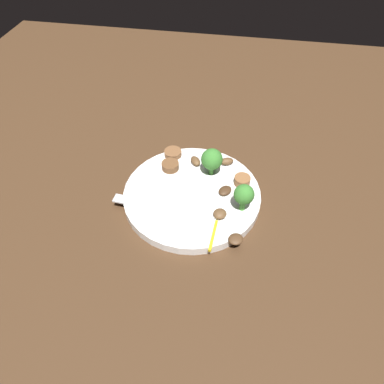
% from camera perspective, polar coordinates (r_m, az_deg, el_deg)
% --- Properties ---
extents(ground_plane, '(1.40, 1.40, 0.00)m').
position_cam_1_polar(ground_plane, '(0.64, -0.00, -1.01)').
color(ground_plane, '#422B19').
extents(plate, '(0.24, 0.24, 0.02)m').
position_cam_1_polar(plate, '(0.63, -0.00, -0.51)').
color(plate, white).
rests_on(plate, ground_plane).
extents(fork, '(0.18, 0.03, 0.00)m').
position_cam_1_polar(fork, '(0.60, -5.81, -2.23)').
color(fork, silver).
rests_on(fork, plate).
extents(broccoli_floret_0, '(0.04, 0.04, 0.05)m').
position_cam_1_polar(broccoli_floret_0, '(0.64, 3.20, 5.22)').
color(broccoli_floret_0, '#408630').
rests_on(broccoli_floret_0, plate).
extents(broccoli_floret_1, '(0.03, 0.03, 0.05)m').
position_cam_1_polar(broccoli_floret_1, '(0.58, 8.31, -0.48)').
color(broccoli_floret_1, '#408630').
rests_on(broccoli_floret_1, plate).
extents(sausage_slice_0, '(0.04, 0.04, 0.01)m').
position_cam_1_polar(sausage_slice_0, '(0.70, -3.07, 6.24)').
color(sausage_slice_0, brown).
rests_on(sausage_slice_0, plate).
extents(sausage_slice_1, '(0.04, 0.04, 0.01)m').
position_cam_1_polar(sausage_slice_1, '(0.64, 8.04, 1.84)').
color(sausage_slice_1, brown).
rests_on(sausage_slice_1, plate).
extents(sausage_slice_2, '(0.05, 0.05, 0.01)m').
position_cam_1_polar(sausage_slice_2, '(0.67, -3.50, 4.22)').
color(sausage_slice_2, brown).
rests_on(sausage_slice_2, plate).
extents(mushroom_0, '(0.03, 0.03, 0.01)m').
position_cam_1_polar(mushroom_0, '(0.56, 7.02, -7.50)').
color(mushroom_0, '#4C331E').
rests_on(mushroom_0, plate).
extents(mushroom_1, '(0.03, 0.03, 0.01)m').
position_cam_1_polar(mushroom_1, '(0.62, 5.32, 0.22)').
color(mushroom_1, '#422B19').
rests_on(mushroom_1, plate).
extents(mushroom_2, '(0.03, 0.03, 0.01)m').
position_cam_1_polar(mushroom_2, '(0.59, 4.47, -3.51)').
color(mushroom_2, brown).
rests_on(mushroom_2, plate).
extents(mushroom_3, '(0.03, 0.02, 0.01)m').
position_cam_1_polar(mushroom_3, '(0.68, 5.60, 4.91)').
color(mushroom_3, brown).
rests_on(mushroom_3, plate).
extents(mushroom_4, '(0.03, 0.03, 0.01)m').
position_cam_1_polar(mushroom_4, '(0.68, 0.56, 4.99)').
color(mushroom_4, brown).
rests_on(mushroom_4, plate).
extents(pepper_strip_1, '(0.01, 0.06, 0.00)m').
position_cam_1_polar(pepper_strip_1, '(0.56, 3.42, -6.97)').
color(pepper_strip_1, yellow).
rests_on(pepper_strip_1, plate).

